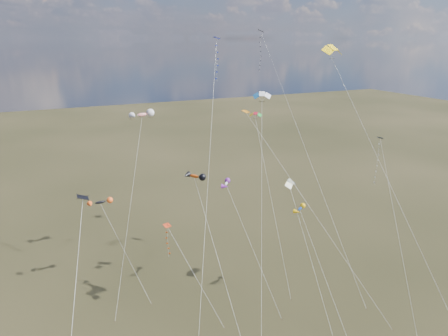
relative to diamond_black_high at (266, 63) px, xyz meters
name	(u,v)px	position (x,y,z in m)	size (l,w,h in m)	color
diamond_black_high	(266,63)	(0.00, 0.00, 0.00)	(3.03, 28.31, 36.72)	black
diamond_navy_tall	(215,81)	(-15.88, -15.99, -0.78)	(10.71, 18.12, 35.50)	#070A45
diamond_black_mid	(72,327)	(-34.63, -35.21, -14.60)	(7.16, 19.89, 23.89)	black
diamond_red_low	(170,244)	(-21.84, -14.52, -21.54)	(5.54, 7.69, 12.51)	red
diamond_navy_right	(379,169)	(3.29, -23.89, -11.87)	(3.72, 14.06, 23.58)	#0D1B49
diamond_orange_center	(289,176)	(-6.53, -18.37, -13.09)	(13.31, 17.88, 26.28)	#C77110
parafoil_yellow	(334,49)	(-5.54, -24.01, 2.87)	(9.09, 21.05, 35.05)	yellow
parafoil_blue_white	(262,95)	(-8.07, -13.35, -3.19)	(9.41, 17.01, 28.91)	#1E6DB2
parafoil_striped	(291,182)	(-4.42, -15.78, -15.12)	(2.78, 13.74, 16.91)	#DBAC03
parafoil_tricolor	(256,115)	(-4.41, -5.09, -7.46)	(2.74, 15.94, 24.56)	#EAB70A
novelty_black_orange	(100,202)	(-28.85, -3.00, -18.93)	(6.15, 10.49, 12.91)	black
novelty_orange_black	(194,177)	(-17.99, -13.83, -13.03)	(2.45, 16.16, 18.88)	#C2440E
novelty_white_purple	(227,184)	(-12.54, -11.86, -15.53)	(4.15, 12.25, 16.35)	silver
novelty_redwhite_stripe	(142,115)	(-20.84, 1.86, -7.42)	(10.55, 17.26, 24.72)	red
novelty_blue_yellow	(300,209)	(-4.13, -17.93, -18.45)	(2.34, 12.56, 13.39)	#1242AD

